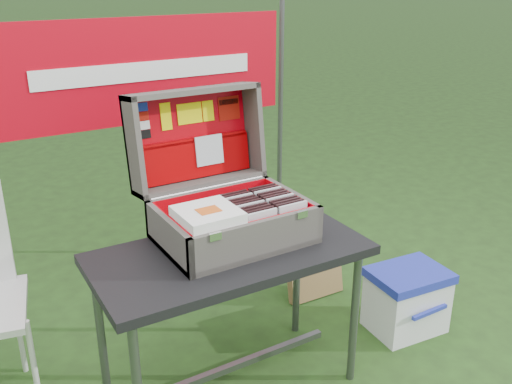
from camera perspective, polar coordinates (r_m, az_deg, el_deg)
table at (r=2.56m, az=-2.51°, el=-12.92°), size 1.15×0.59×0.71m
table_top at (r=2.38m, az=-2.64°, el=-6.24°), size 1.15×0.59×0.04m
table_leg_fr at (r=2.66m, az=9.80°, el=-12.23°), size 0.04×0.04×0.67m
table_leg_bl at (r=2.59m, az=-15.22°, el=-13.76°), size 0.04×0.04×0.67m
table_leg_br at (r=2.96m, az=4.11°, el=-8.24°), size 0.04×0.04×0.67m
table_brace at (r=2.70m, az=-2.43°, el=-17.07°), size 0.99×0.03×0.03m
suitcase at (r=2.40m, az=-3.07°, el=2.14°), size 0.62×0.60×0.59m
suitcase_base_bottom at (r=2.46m, az=-2.27°, el=-4.51°), size 0.62×0.44×0.02m
suitcase_base_wall_front at (r=2.26m, az=0.29°, el=-4.88°), size 0.62×0.02×0.17m
suitcase_base_wall_back at (r=2.60m, az=-4.53°, el=-1.38°), size 0.62×0.02×0.17m
suitcase_base_wall_left at (r=2.31m, az=-8.76°, el=-4.56°), size 0.02×0.44×0.17m
suitcase_base_wall_right at (r=2.57m, az=3.50°, el=-1.59°), size 0.02×0.44×0.17m
suitcase_liner_floor at (r=2.45m, az=-2.27°, el=-4.19°), size 0.57×0.39×0.01m
suitcase_latch_left at (r=2.14m, az=-4.10°, el=-4.46°), size 0.05×0.01×0.03m
suitcase_latch_right at (r=2.33m, az=4.63°, el=-2.24°), size 0.05×0.01×0.03m
suitcase_hinge at (r=2.58m, az=-4.71°, el=0.41°), size 0.56×0.02×0.02m
suitcase_lid_back at (r=2.67m, az=-6.61°, el=5.58°), size 0.62×0.08×0.44m
suitcase_lid_rim_far at (r=2.58m, az=-6.42°, el=9.99°), size 0.62×0.17×0.05m
suitcase_lid_rim_near at (r=2.65m, az=-5.53°, el=0.98°), size 0.62×0.17×0.05m
suitcase_lid_rim_left at (r=2.50m, az=-12.13°, el=4.37°), size 0.02×0.22×0.46m
suitcase_lid_rim_right at (r=2.74m, az=-0.33°, el=6.34°), size 0.02×0.22×0.46m
suitcase_lid_liner at (r=2.66m, az=-6.48°, el=5.55°), size 0.57×0.06×0.39m
suitcase_liner_wall_front at (r=2.27m, az=0.09°, el=-4.46°), size 0.57×0.01×0.14m
suitcase_liner_wall_back at (r=2.58m, az=-4.39°, el=-1.24°), size 0.57×0.01×0.14m
suitcase_liner_wall_left at (r=2.31m, az=-8.43°, el=-4.21°), size 0.01×0.39×0.14m
suitcase_liner_wall_right at (r=2.56m, az=3.23°, el=-1.41°), size 0.01×0.39×0.14m
suitcase_lid_pocket at (r=2.66m, az=-6.09°, el=3.32°), size 0.55×0.06×0.18m
suitcase_pocket_edge at (r=2.64m, az=-6.22°, el=5.18°), size 0.54×0.02×0.02m
suitcase_pocket_cd at (r=2.66m, az=-4.70°, el=4.20°), size 0.14×0.03×0.14m
lid_sticker_cc_a at (r=2.55m, az=-11.44°, el=8.32°), size 0.06×0.01×0.04m
lid_sticker_cc_b at (r=2.55m, az=-11.33°, el=7.43°), size 0.06×0.01×0.04m
lid_sticker_cc_c at (r=2.56m, az=-11.22°, el=6.55°), size 0.06×0.01×0.04m
lid_sticker_cc_d at (r=2.56m, az=-11.12°, el=5.67°), size 0.06×0.01×0.04m
lid_card_neon_tall at (r=2.59m, az=-8.99°, el=7.46°), size 0.05×0.02×0.12m
lid_card_neon_main at (r=2.64m, az=-6.65°, el=7.81°), size 0.12×0.02×0.09m
lid_card_neon_small at (r=2.68m, az=-4.81°, el=8.08°), size 0.06×0.02×0.09m
lid_sticker_band at (r=2.73m, az=-2.72°, el=8.38°), size 0.11×0.02×0.11m
lid_sticker_band_bar at (r=2.72m, az=-2.77°, el=9.00°), size 0.10×0.01×0.02m
cd_left_0 at (r=2.30m, az=0.63°, el=-3.73°), size 0.14×0.01×0.16m
cd_left_1 at (r=2.32m, az=0.31°, el=-3.51°), size 0.14×0.01×0.16m
cd_left_2 at (r=2.34m, az=-0.00°, el=-3.30°), size 0.14×0.01×0.16m
cd_left_3 at (r=2.36m, az=-0.31°, el=-3.09°), size 0.14×0.01×0.16m
cd_left_4 at (r=2.38m, az=-0.61°, el=-2.88°), size 0.14×0.01×0.16m
cd_left_5 at (r=2.39m, az=-0.91°, el=-2.68°), size 0.14×0.01×0.16m
cd_left_6 at (r=2.41m, az=-1.20°, el=-2.47°), size 0.14×0.01×0.16m
cd_left_7 at (r=2.43m, az=-1.49°, el=-2.28°), size 0.14×0.01×0.16m
cd_left_8 at (r=2.45m, az=-1.77°, el=-2.08°), size 0.14×0.01×0.16m
cd_left_9 at (r=2.47m, az=-2.05°, el=-1.89°), size 0.14×0.01×0.16m
cd_left_10 at (r=2.49m, az=-2.32°, el=-1.70°), size 0.14×0.01×0.16m
cd_right_0 at (r=2.37m, az=3.69°, el=-2.93°), size 0.14×0.01×0.16m
cd_right_1 at (r=2.39m, az=3.36°, el=-2.73°), size 0.14×0.01×0.16m
cd_right_2 at (r=2.41m, az=3.03°, el=-2.53°), size 0.14×0.01×0.16m
cd_right_3 at (r=2.43m, az=2.71°, el=-2.33°), size 0.14×0.01×0.16m
cd_right_4 at (r=2.45m, az=2.39°, el=-2.13°), size 0.14×0.01×0.16m
cd_right_5 at (r=2.47m, az=2.08°, el=-1.94°), size 0.14×0.01×0.16m
cd_right_6 at (r=2.49m, az=1.78°, el=-1.75°), size 0.14×0.01×0.16m
cd_right_7 at (r=2.50m, az=1.47°, el=-1.57°), size 0.14×0.01×0.16m
cd_right_8 at (r=2.52m, az=1.18°, el=-1.38°), size 0.14×0.01×0.16m
cd_right_9 at (r=2.54m, az=0.88°, el=-1.20°), size 0.14×0.01×0.16m
cd_right_10 at (r=2.56m, az=0.59°, el=-1.02°), size 0.14×0.01×0.16m
songbook_0 at (r=2.26m, az=-4.86°, el=-2.64°), size 0.23×0.23×0.00m
songbook_1 at (r=2.26m, az=-4.86°, el=-2.53°), size 0.23×0.23×0.00m
songbook_2 at (r=2.25m, az=-4.86°, el=-2.41°), size 0.23×0.23×0.00m
songbook_3 at (r=2.25m, az=-4.87°, el=-2.30°), size 0.23×0.23×0.00m
songbook_4 at (r=2.25m, az=-4.87°, el=-2.18°), size 0.23×0.23×0.00m
songbook_5 at (r=2.25m, az=-4.88°, el=-2.06°), size 0.23×0.23×0.00m
songbook_6 at (r=2.25m, az=-4.88°, el=-1.95°), size 0.23×0.23×0.00m
songbook_7 at (r=2.24m, az=-4.88°, el=-1.83°), size 0.23×0.23×0.00m
songbook_graphic at (r=2.23m, az=-4.77°, el=-1.82°), size 0.09×0.07×0.00m
cooler at (r=3.16m, az=14.82°, el=-10.39°), size 0.42×0.33×0.34m
cooler_body at (r=3.17m, az=14.78°, el=-10.75°), size 0.40×0.31×0.30m
cooler_lid at (r=3.08m, az=15.09°, el=-8.03°), size 0.42×0.33×0.05m
cooler_handle at (r=3.06m, az=16.98°, el=-11.41°), size 0.23×0.02×0.02m
chair_leg_fr at (r=2.62m, az=-21.22°, el=-16.47°), size 0.02×0.02×0.50m
chair_leg_br at (r=2.93m, az=-22.69°, el=-12.32°), size 0.02×0.02×0.50m
chair_upright_right at (r=2.73m, az=-24.20°, el=-3.56°), size 0.02×0.02×0.47m
cardboard_box at (r=3.36m, az=5.84°, el=-7.48°), size 0.35×0.13×0.37m
banner_post_right at (r=3.60m, az=2.42°, el=6.10°), size 0.03×0.03×1.70m
banner at (r=3.11m, az=-10.80°, el=11.82°), size 1.60×0.02×0.55m
banner_text at (r=3.10m, az=-10.72°, el=11.80°), size 1.20×0.00×0.10m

